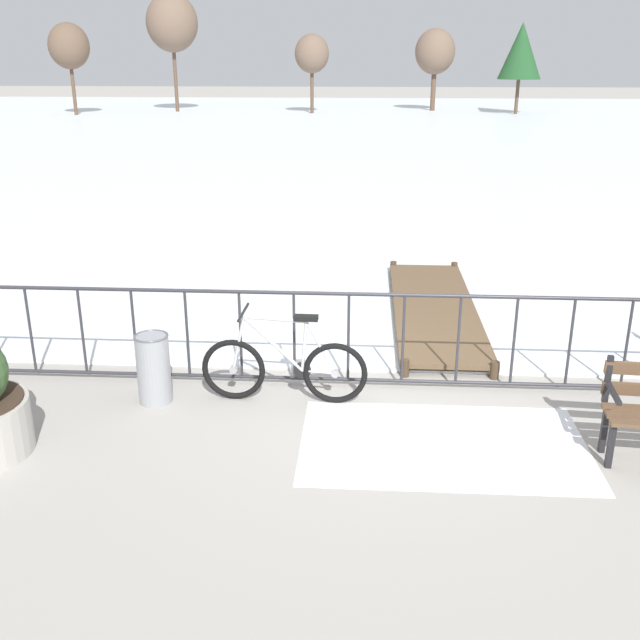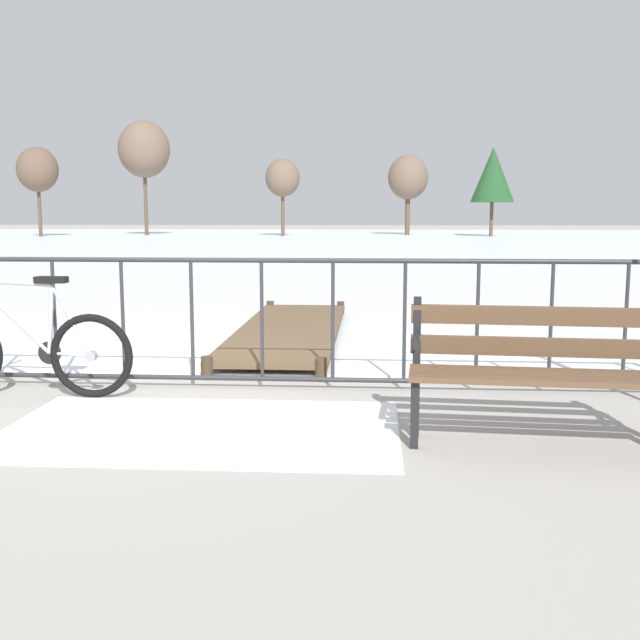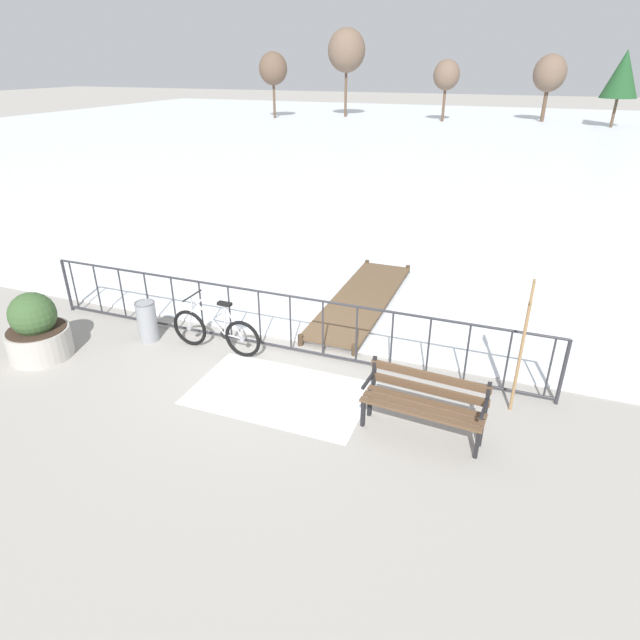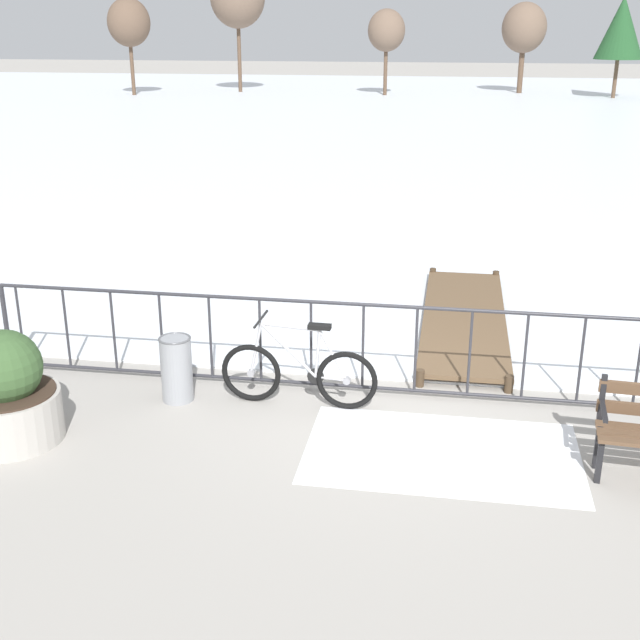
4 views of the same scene
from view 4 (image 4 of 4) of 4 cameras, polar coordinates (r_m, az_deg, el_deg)
ground_plane at (r=9.11m, az=4.77°, el=-5.27°), size 160.00×160.00×0.00m
frozen_pond at (r=36.83m, az=8.71°, el=13.86°), size 80.00×56.00×0.03m
snow_patch at (r=8.02m, az=8.53°, el=-9.15°), size 2.63×1.59×0.01m
railing_fence at (r=8.89m, az=4.87°, el=-2.01°), size 9.06×0.06×1.07m
bicycle_near_railing at (r=8.72m, az=-1.50°, el=-3.76°), size 1.71×0.52×0.97m
planter_with_shrub at (r=8.54m, az=-21.04°, el=-4.90°), size 1.00×1.00×1.14m
trash_bin at (r=8.97m, az=-10.01°, el=-3.35°), size 0.35×0.35×0.73m
wooden_dock at (r=11.22m, az=10.05°, el=0.13°), size 1.10×4.20×0.20m
tree_far_west at (r=48.62m, az=-13.24°, el=19.60°), size 2.34×2.34×5.17m
tree_west_mid at (r=47.55m, az=4.68°, el=19.53°), size 2.05×2.05×4.60m
tree_centre at (r=50.20m, az=14.10°, el=19.20°), size 2.50×2.50×4.98m
tree_east_mid at (r=48.25m, az=20.34°, el=18.63°), size 2.53×2.53×5.22m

